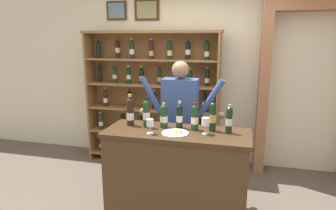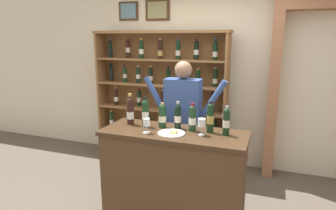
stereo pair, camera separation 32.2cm
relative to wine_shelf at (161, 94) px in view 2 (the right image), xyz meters
name	(u,v)px [view 2 (the right image)]	position (x,y,z in m)	size (l,w,h in m)	color
back_wall	(209,65)	(0.67, 0.34, 0.44)	(12.00, 0.19, 3.07)	beige
wine_shelf	(161,94)	(0.00, 0.00, 0.00)	(2.09, 0.34, 2.04)	olive
archway_doorway	(322,73)	(2.22, 0.21, 0.39)	(1.32, 0.45, 2.60)	#9E6647
tasting_counter	(174,177)	(0.72, -1.46, -0.59)	(1.48, 0.58, 1.01)	#4C331E
shopkeeper	(183,113)	(0.62, -0.84, -0.05)	(1.06, 0.22, 1.67)	#2D3347
tasting_bottle_prosecco	(130,110)	(0.18, -1.37, 0.07)	(0.08, 0.08, 0.34)	black
tasting_bottle_chianti	(145,112)	(0.37, -1.39, 0.07)	(0.07, 0.07, 0.33)	#19381E
tasting_bottle_rosso	(162,116)	(0.55, -1.36, 0.05)	(0.08, 0.08, 0.27)	#19381E
tasting_bottle_brunello	(178,116)	(0.72, -1.33, 0.05)	(0.07, 0.07, 0.29)	black
tasting_bottle_vin_santo	(192,118)	(0.88, -1.36, 0.06)	(0.07, 0.07, 0.29)	#19381E
tasting_bottle_riserva	(210,117)	(1.06, -1.35, 0.07)	(0.07, 0.07, 0.32)	black
tasting_bottle_super_tuscan	(226,121)	(1.23, -1.39, 0.06)	(0.07, 0.07, 0.29)	black
wine_glass_spare	(147,123)	(0.48, -1.59, 0.02)	(0.07, 0.07, 0.15)	silver
wine_glass_left	(202,123)	(1.01, -1.47, 0.04)	(0.08, 0.08, 0.17)	silver
cheese_plate	(172,133)	(0.72, -1.54, -0.07)	(0.27, 0.27, 0.04)	white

